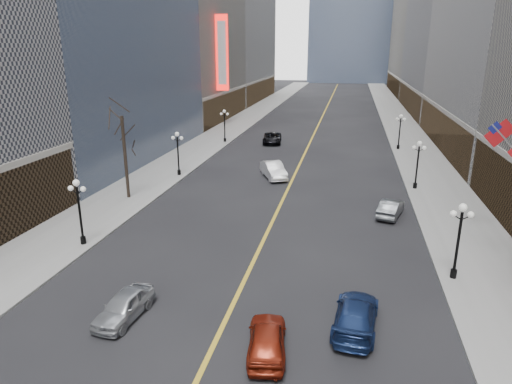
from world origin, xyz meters
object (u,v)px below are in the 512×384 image
at_px(streetlamp_east_1, 459,233).
at_px(car_sb_far, 391,208).
at_px(car_sb_near, 356,315).
at_px(streetlamp_east_3, 400,128).
at_px(car_nb_far, 272,138).
at_px(streetlamp_west_3, 225,122).
at_px(streetlamp_west_2, 178,149).
at_px(car_sb_mid, 267,339).
at_px(streetlamp_west_1, 79,205).
at_px(car_nb_near, 124,306).
at_px(streetlamp_east_2, 418,160).
at_px(car_nb_mid, 274,170).

distance_m(streetlamp_east_1, car_sb_far, 10.74).
distance_m(streetlamp_east_1, car_sb_near, 8.46).
height_order(streetlamp_east_3, car_nb_far, streetlamp_east_3).
height_order(streetlamp_west_3, car_sb_far, streetlamp_west_3).
distance_m(streetlamp_east_1, streetlamp_west_3, 43.05).
distance_m(streetlamp_west_3, car_sb_near, 45.77).
height_order(streetlamp_east_1, streetlamp_west_2, same).
bearing_deg(car_sb_far, car_sb_mid, 86.48).
bearing_deg(car_sb_far, car_nb_far, -46.53).
bearing_deg(car_sb_near, car_nb_far, -69.86).
bearing_deg(car_sb_mid, streetlamp_west_1, -39.84).
height_order(streetlamp_east_1, car_nb_near, streetlamp_east_1).
relative_size(streetlamp_west_1, car_nb_near, 1.14).
xyz_separation_m(streetlamp_east_3, car_sb_far, (-2.80, -25.87, -2.21)).
xyz_separation_m(streetlamp_west_3, car_nb_near, (6.85, -43.48, -2.23)).
xyz_separation_m(streetlamp_east_1, car_sb_mid, (-9.35, -8.69, -2.20)).
xyz_separation_m(streetlamp_east_1, car_nb_far, (-17.00, 37.07, -2.16)).
bearing_deg(streetlamp_east_3, streetlamp_west_1, -123.25).
height_order(streetlamp_east_3, car_sb_far, streetlamp_east_3).
bearing_deg(car_sb_mid, streetlamp_east_1, -145.57).
bearing_deg(streetlamp_east_1, streetlamp_west_1, 180.00).
bearing_deg(streetlamp_east_2, streetlamp_west_2, 180.00).
relative_size(streetlamp_east_1, streetlamp_west_3, 1.00).
distance_m(streetlamp_east_3, car_sb_far, 26.11).
bearing_deg(car_nb_mid, streetlamp_west_1, -141.61).
relative_size(car_nb_mid, car_sb_far, 1.19).
relative_size(streetlamp_east_1, streetlamp_east_3, 1.00).
distance_m(streetlamp_east_3, car_nb_far, 17.17).
distance_m(streetlamp_east_2, streetlamp_west_2, 23.60).
distance_m(streetlamp_east_1, streetlamp_east_3, 36.00).
height_order(streetlamp_east_1, car_sb_mid, streetlamp_east_1).
height_order(car_nb_mid, car_nb_far, car_nb_mid).
height_order(streetlamp_west_1, car_sb_near, streetlamp_west_1).
xyz_separation_m(streetlamp_east_1, streetlamp_west_3, (-23.60, 36.00, 0.00)).
distance_m(car_sb_near, car_sb_far, 16.37).
relative_size(streetlamp_east_2, streetlamp_west_1, 1.00).
relative_size(streetlamp_east_3, streetlamp_west_2, 1.00).
xyz_separation_m(streetlamp_east_1, car_nb_near, (-16.75, -7.48, -2.23)).
relative_size(streetlamp_west_3, car_nb_mid, 0.91).
height_order(streetlamp_east_2, streetlamp_west_3, same).
bearing_deg(streetlamp_west_2, streetlamp_west_3, 90.00).
relative_size(streetlamp_east_3, car_sb_far, 1.08).
bearing_deg(streetlamp_east_2, car_sb_far, -109.59).
relative_size(car_sb_near, car_sb_mid, 1.18).
height_order(streetlamp_east_1, car_sb_near, streetlamp_east_1).
height_order(streetlamp_west_2, car_sb_far, streetlamp_west_2).
bearing_deg(streetlamp_east_3, streetlamp_west_2, -142.67).
bearing_deg(streetlamp_east_2, streetlamp_west_3, 142.67).
distance_m(car_nb_mid, car_sb_near, 26.69).
height_order(streetlamp_west_2, car_nb_far, streetlamp_west_2).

